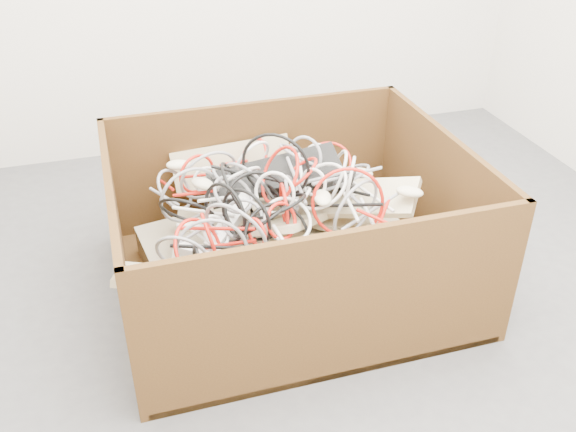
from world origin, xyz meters
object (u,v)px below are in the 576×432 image
object	(u,v)px
power_strip_left	(230,221)
vga_plug	(412,189)
cardboard_box	(285,255)
power_strip_right	(219,259)

from	to	relation	value
power_strip_left	vga_plug	bearing A→B (deg)	-44.41
cardboard_box	vga_plug	xyz separation A→B (m)	(0.49, -0.03, 0.22)
power_strip_right	cardboard_box	bearing A→B (deg)	62.80
cardboard_box	power_strip_left	size ratio (longest dim) A/B	4.58
vga_plug	cardboard_box	bearing A→B (deg)	-176.21
power_strip_left	power_strip_right	distance (m)	0.17
power_strip_right	vga_plug	world-z (taller)	vga_plug
power_strip_left	vga_plug	size ratio (longest dim) A/B	6.02
cardboard_box	vga_plug	size ratio (longest dim) A/B	27.60
cardboard_box	vga_plug	world-z (taller)	cardboard_box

